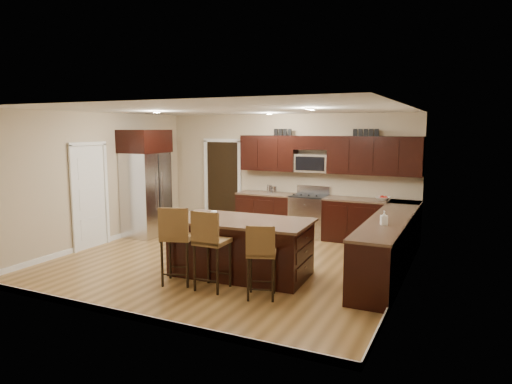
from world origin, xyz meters
The scene contains 23 objects.
floor centered at (0.00, 0.00, 0.00)m, with size 6.00×6.00×0.00m, color olive.
ceiling centered at (0.00, 0.00, 2.70)m, with size 6.00×6.00×0.00m, color silver.
wall_back centered at (0.00, 2.75, 1.35)m, with size 6.00×6.00×0.00m, color tan.
wall_left centered at (-3.00, 0.00, 1.35)m, with size 5.50×5.50×0.00m, color tan.
wall_right centered at (3.00, 0.00, 1.35)m, with size 5.50×5.50×0.00m, color tan.
base_cabinets centered at (1.90, 1.45, 0.46)m, with size 4.02×3.96×0.92m.
upper_cabinets centered at (1.04, 2.58, 1.84)m, with size 4.00×0.33×0.80m.
range centered at (0.68, 2.45, 0.47)m, with size 0.76×0.64×1.11m.
microwave centered at (0.68, 2.60, 1.62)m, with size 0.76×0.31×0.40m, color silver.
doorway centered at (-1.65, 2.73, 1.03)m, with size 0.85×0.03×2.06m, color black.
pantry_door centered at (-2.98, -0.30, 1.02)m, with size 0.03×0.80×2.04m, color white.
letter_decor centered at (0.90, 2.58, 2.29)m, with size 2.20×0.03×0.15m, color black, non-canonical shape.
island centered at (0.54, -0.56, 0.43)m, with size 2.31×1.29×0.92m.
stool_left centered at (-0.12, -1.40, 0.76)m, with size 0.57×0.57×1.22m.
stool_mid centered at (0.46, -1.41, 0.75)m, with size 0.45×0.45×1.20m.
stool_right centered at (1.29, -1.39, 0.67)m, with size 0.51×0.51×1.07m.
refrigerator centered at (-2.62, 1.00, 1.20)m, with size 0.79×0.99×2.35m.
floor_mat centered at (0.15, 1.57, 0.01)m, with size 0.92×0.62×0.01m, color olive.
fruit_bowl centered at (2.26, 2.45, 0.96)m, with size 0.30×0.30×0.07m, color silver.
soap_bottle centered at (2.70, 0.01, 1.03)m, with size 0.10×0.10×0.22m, color #B2B2B2.
canister_tall centered at (-0.28, 2.45, 1.01)m, with size 0.12×0.12×0.19m, color silver.
canister_short centered at (-0.16, 2.45, 1.00)m, with size 0.11×0.11×0.16m, color silver.
island_jar centered at (0.04, -0.56, 0.97)m, with size 0.10×0.10×0.10m, color white.
Camera 1 is at (3.85, -6.98, 2.38)m, focal length 32.00 mm.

